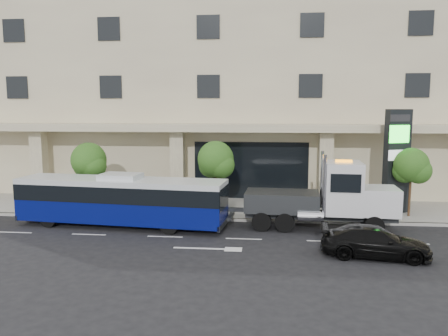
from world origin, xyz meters
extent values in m
plane|color=black|center=(0.00, 0.00, 0.00)|extent=(120.00, 120.00, 0.00)
cube|color=gray|center=(0.00, 5.00, 0.07)|extent=(120.00, 6.00, 0.15)
cube|color=gray|center=(0.00, 2.00, 0.07)|extent=(120.00, 0.30, 0.15)
cube|color=tan|center=(0.00, 15.50, 10.00)|extent=(60.00, 15.00, 20.00)
cube|color=tan|center=(0.00, 6.80, 5.20)|extent=(60.00, 2.80, 0.50)
cube|color=black|center=(0.00, 7.97, 2.15)|extent=(8.00, 0.12, 4.00)
cube|color=tan|center=(-15.00, 6.80, 2.60)|extent=(0.90, 0.90, 4.90)
cube|color=tan|center=(-5.00, 6.80, 2.60)|extent=(0.90, 0.90, 4.90)
cube|color=tan|center=(5.00, 6.80, 2.60)|extent=(0.90, 0.90, 4.90)
cylinder|color=#422B19|center=(-10.00, 3.60, 1.55)|extent=(0.14, 0.14, 2.80)
sphere|color=#154A16|center=(-10.00, 3.60, 3.27)|extent=(2.20, 2.20, 2.20)
sphere|color=#154A16|center=(-9.65, 3.40, 2.95)|extent=(1.65, 1.65, 1.65)
sphere|color=#154A16|center=(-10.30, 3.80, 2.87)|extent=(1.54, 1.54, 1.54)
cylinder|color=#422B19|center=(-2.00, 3.60, 1.62)|extent=(0.14, 0.14, 2.94)
sphere|color=#154A16|center=(-2.00, 3.60, 3.43)|extent=(2.20, 2.20, 2.20)
sphere|color=#154A16|center=(-1.65, 3.40, 3.09)|extent=(1.65, 1.65, 1.65)
sphere|color=#154A16|center=(-2.30, 3.80, 3.01)|extent=(1.54, 1.54, 1.54)
cylinder|color=#422B19|center=(9.50, 3.60, 1.51)|extent=(0.14, 0.14, 2.73)
sphere|color=#154A16|center=(9.50, 3.60, 3.19)|extent=(2.00, 2.00, 2.00)
sphere|color=#154A16|center=(9.85, 3.40, 2.88)|extent=(1.50, 1.50, 1.50)
sphere|color=#154A16|center=(9.20, 3.80, 2.80)|extent=(1.40, 1.40, 1.40)
cylinder|color=black|center=(-10.77, -0.31, 0.48)|extent=(0.99, 0.39, 0.96)
cylinder|color=black|center=(-10.56, 1.70, 0.48)|extent=(0.99, 0.39, 0.96)
cylinder|color=black|center=(-3.89, -1.02, 0.48)|extent=(0.99, 0.39, 0.96)
cylinder|color=black|center=(-3.68, 0.99, 0.48)|extent=(0.99, 0.39, 0.96)
cube|color=#060E5A|center=(-6.84, 0.30, 0.91)|extent=(11.72, 3.58, 1.15)
cube|color=black|center=(-6.84, 0.30, 1.92)|extent=(11.72, 3.61, 0.86)
cube|color=silver|center=(-6.84, 0.30, 2.50)|extent=(11.72, 3.58, 0.29)
cube|color=silver|center=(-6.84, 0.30, 2.79)|extent=(2.26, 1.75, 0.29)
cube|color=#2D3033|center=(-12.53, 0.89, 0.43)|extent=(0.39, 2.40, 0.29)
cube|color=#2D3033|center=(-1.15, -0.29, 0.43)|extent=(0.39, 2.40, 0.29)
cube|color=#2D3033|center=(3.96, 0.80, 0.75)|extent=(8.02, 1.41, 0.38)
cube|color=silver|center=(7.00, 0.62, 1.64)|extent=(2.00, 2.27, 1.41)
cube|color=silver|center=(7.94, 0.56, 1.64)|extent=(0.19, 1.88, 1.13)
cube|color=silver|center=(5.13, 0.73, 2.30)|extent=(2.01, 2.45, 2.72)
cube|color=black|center=(6.02, 0.68, 2.72)|extent=(0.22, 2.07, 1.13)
cylinder|color=silver|center=(4.04, -0.24, 2.53)|extent=(0.18, 0.18, 3.19)
cylinder|color=silver|center=(4.16, 1.82, 2.53)|extent=(0.18, 0.18, 3.19)
cube|color=#2D3033|center=(1.94, 0.92, 1.45)|extent=(4.07, 2.48, 1.03)
cube|color=#2D3033|center=(-0.31, 1.06, 0.89)|extent=(1.51, 0.35, 0.21)
cube|color=#2D3033|center=(-0.87, 1.09, 0.52)|extent=(0.33, 1.70, 0.17)
cube|color=orange|center=(5.13, 0.73, 3.71)|extent=(0.86, 0.38, 0.13)
cylinder|color=black|center=(6.57, -0.34, 0.52)|extent=(1.05, 0.36, 1.03)
cylinder|color=black|center=(6.68, 1.63, 0.52)|extent=(1.05, 0.36, 1.03)
cylinder|color=black|center=(2.07, -0.07, 0.52)|extent=(1.05, 0.36, 1.03)
cylinder|color=black|center=(2.19, 1.89, 0.52)|extent=(1.05, 0.36, 1.03)
cylinder|color=black|center=(0.85, 0.00, 0.52)|extent=(1.05, 0.36, 1.03)
cylinder|color=black|center=(0.97, 1.97, 0.52)|extent=(1.05, 0.36, 1.03)
imported|color=black|center=(5.82, -3.61, 0.67)|extent=(4.83, 2.42, 1.35)
cube|color=black|center=(8.90, 4.47, 3.29)|extent=(1.65, 1.08, 6.28)
cube|color=#28F032|center=(8.90, 4.18, 4.96)|extent=(1.28, 0.57, 1.05)
cube|color=silver|center=(8.90, 4.18, 3.71)|extent=(1.28, 0.57, 0.63)
cube|color=#262628|center=(8.90, 4.18, 5.91)|extent=(1.28, 0.57, 0.42)
camera|label=1|loc=(1.05, -22.56, 6.36)|focal=35.00mm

